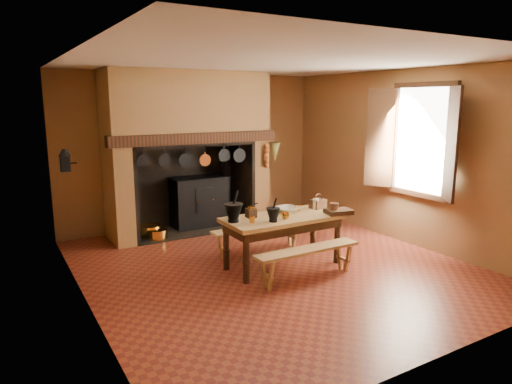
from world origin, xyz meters
TOP-DOWN VIEW (x-y plane):
  - floor at (0.00, 0.00)m, footprint 5.50×5.50m
  - ceiling at (0.00, 0.00)m, footprint 5.50×5.50m
  - back_wall at (0.00, 2.75)m, footprint 5.00×0.02m
  - wall_left at (-2.50, 0.00)m, footprint 0.02×5.50m
  - wall_right at (2.50, 0.00)m, footprint 0.02×5.50m
  - wall_front at (0.00, -2.75)m, footprint 5.00×0.02m
  - chimney_breast at (-0.30, 2.31)m, footprint 2.95×0.96m
  - iron_range at (-0.04, 2.45)m, footprint 1.12×0.55m
  - hearth_pans at (-1.05, 2.22)m, footprint 0.51×0.62m
  - hanging_pans at (-0.34, 1.81)m, footprint 1.92×0.29m
  - onion_string at (1.00, 1.79)m, footprint 0.12×0.10m
  - herb_bunch at (1.18, 1.79)m, footprint 0.20×0.20m
  - window at (2.35, -0.40)m, footprint 0.39×1.75m
  - wall_coffee_mill at (-2.42, 1.55)m, footprint 0.23×0.16m
  - work_table at (0.12, -0.07)m, footprint 1.69×0.75m
  - bench_front at (0.12, -0.64)m, footprint 1.51×0.26m
  - bench_back at (0.12, 0.59)m, footprint 1.52×0.27m
  - mortar_large at (-0.62, 0.00)m, footprint 0.25×0.25m
  - mortar_small at (-0.17, -0.26)m, footprint 0.19×0.19m
  - coffee_grinder at (-0.30, 0.09)m, footprint 0.17×0.13m
  - brass_mug_a at (-0.43, -0.15)m, footprint 0.08×0.08m
  - brass_mug_b at (0.47, 0.08)m, footprint 0.10×0.10m
  - mixing_bowl at (0.29, 0.07)m, footprint 0.38×0.38m
  - stoneware_crock at (0.80, -0.34)m, footprint 0.14×0.14m
  - glass_jar at (0.76, 0.03)m, footprint 0.12×0.12m
  - wicker_basket at (0.84, 0.07)m, footprint 0.26×0.20m
  - wooden_tray at (0.86, -0.36)m, footprint 0.41×0.33m
  - brass_cup at (0.05, -0.23)m, footprint 0.15×0.15m

SIDE VIEW (x-z plane):
  - floor at x=0.00m, z-range 0.00..0.00m
  - hearth_pans at x=-1.05m, z-range -0.01..0.19m
  - bench_front at x=0.12m, z-range 0.11..0.53m
  - bench_back at x=0.12m, z-range 0.11..0.53m
  - iron_range at x=-0.04m, z-range -0.32..1.28m
  - work_table at x=0.12m, z-range 0.25..0.98m
  - wooden_tray at x=0.86m, z-range 0.73..0.79m
  - brass_mug_a at x=-0.43m, z-range 0.73..0.81m
  - mixing_bowl at x=0.29m, z-range 0.73..0.81m
  - brass_cup at x=0.05m, z-range 0.73..0.82m
  - brass_mug_b at x=0.47m, z-range 0.73..0.82m
  - wicker_basket at x=0.84m, z-range 0.69..0.91m
  - coffee_grinder at x=-0.30m, z-range 0.71..0.90m
  - glass_jar at x=0.76m, z-range 0.73..0.89m
  - stoneware_crock at x=0.80m, z-range 0.73..0.89m
  - mortar_small at x=-0.17m, z-range 0.68..0.99m
  - mortar_large at x=-0.62m, z-range 0.66..1.08m
  - onion_string at x=1.00m, z-range 1.10..1.56m
  - hanging_pans at x=-0.34m, z-range 1.23..1.50m
  - herb_bunch at x=1.18m, z-range 1.21..1.56m
  - back_wall at x=0.00m, z-range 0.00..2.80m
  - wall_left at x=-2.50m, z-range 0.00..2.80m
  - wall_right at x=2.50m, z-range 0.00..2.80m
  - wall_front at x=0.00m, z-range 0.00..2.80m
  - wall_coffee_mill at x=-2.42m, z-range 1.36..1.67m
  - window at x=2.35m, z-range 0.82..2.58m
  - chimney_breast at x=-0.30m, z-range 0.41..3.21m
  - ceiling at x=0.00m, z-range 2.80..2.80m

